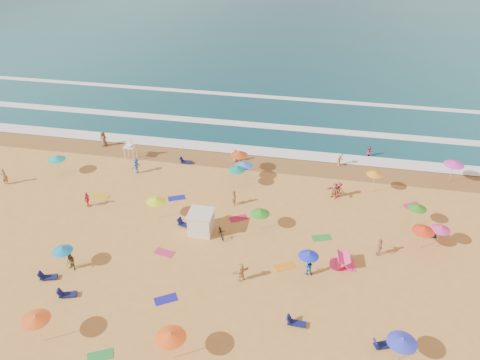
# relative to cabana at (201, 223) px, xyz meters

# --- Properties ---
(ground) EXTENTS (220.00, 220.00, 0.00)m
(ground) POSITION_rel_cabana_xyz_m (0.72, 0.99, -1.00)
(ground) COLOR gold
(ground) RESTS_ON ground
(ocean) EXTENTS (220.00, 140.00, 0.18)m
(ocean) POSITION_rel_cabana_xyz_m (0.72, 84.99, -1.00)
(ocean) COLOR #0C4756
(ocean) RESTS_ON ground
(wet_sand) EXTENTS (220.00, 220.00, 0.00)m
(wet_sand) POSITION_rel_cabana_xyz_m (0.72, 13.49, -0.99)
(wet_sand) COLOR olive
(wet_sand) RESTS_ON ground
(surf_foam) EXTENTS (200.00, 18.70, 0.05)m
(surf_foam) POSITION_rel_cabana_xyz_m (0.72, 22.31, -0.90)
(surf_foam) COLOR white
(surf_foam) RESTS_ON ground
(cabana) EXTENTS (2.00, 2.00, 2.00)m
(cabana) POSITION_rel_cabana_xyz_m (0.00, 0.00, 0.00)
(cabana) COLOR silver
(cabana) RESTS_ON ground
(cabana_roof) EXTENTS (2.20, 2.20, 0.12)m
(cabana_roof) POSITION_rel_cabana_xyz_m (0.00, 0.00, 1.06)
(cabana_roof) COLOR silver
(cabana_roof) RESTS_ON cabana
(bicycle) EXTENTS (1.30, 1.90, 0.95)m
(bicycle) POSITION_rel_cabana_xyz_m (1.90, -0.30, -0.53)
(bicycle) COLOR black
(bicycle) RESTS_ON ground
(lifeguard_stand) EXTENTS (1.20, 1.20, 2.10)m
(lifeguard_stand) POSITION_rel_cabana_xyz_m (-11.49, 11.65, 0.05)
(lifeguard_stand) COLOR white
(lifeguard_stand) RESTS_ON ground
(beach_umbrellas) EXTENTS (43.28, 28.97, 0.80)m
(beach_umbrellas) POSITION_rel_cabana_xyz_m (5.84, 1.14, 1.11)
(beach_umbrellas) COLOR #EB5A18
(beach_umbrellas) RESTS_ON ground
(loungers) EXTENTS (43.24, 22.31, 0.34)m
(loungers) POSITION_rel_cabana_xyz_m (6.43, -2.00, -0.83)
(loungers) COLOR #101550
(loungers) RESTS_ON ground
(towels) EXTENTS (46.02, 23.69, 0.03)m
(towels) POSITION_rel_cabana_xyz_m (-0.58, -2.04, -0.98)
(towels) COLOR red
(towels) RESTS_ON ground
(popup_tents) EXTENTS (19.15, 8.07, 1.20)m
(popup_tents) POSITION_rel_cabana_xyz_m (21.02, 1.03, -0.40)
(popup_tents) COLOR #FF387A
(popup_tents) RESTS_ON ground
(beachgoers) EXTENTS (38.50, 24.92, 2.14)m
(beachgoers) POSITION_rel_cabana_xyz_m (0.36, 5.23, -0.19)
(beachgoers) COLOR #255CB0
(beachgoers) RESTS_ON ground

